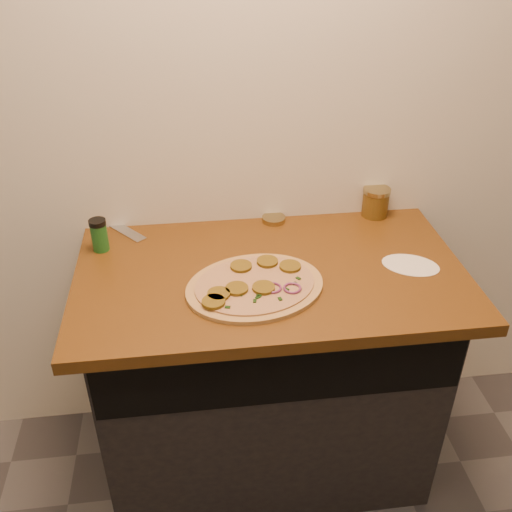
{
  "coord_description": "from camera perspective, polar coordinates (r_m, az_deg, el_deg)",
  "views": [
    {
      "loc": [
        -0.23,
        -0.03,
        1.88
      ],
      "look_at": [
        -0.04,
        1.42,
        0.95
      ],
      "focal_mm": 40.0,
      "sensor_mm": 36.0,
      "label": 1
    }
  ],
  "objects": [
    {
      "name": "cabinet",
      "position": [
        2.08,
        1.14,
        -11.65
      ],
      "size": [
        1.1,
        0.6,
        0.86
      ],
      "primitive_type": "cube",
      "color": "black",
      "rests_on": "ground"
    },
    {
      "name": "countertop",
      "position": [
        1.77,
        1.44,
        -1.85
      ],
      "size": [
        1.2,
        0.7,
        0.04
      ],
      "primitive_type": "cube",
      "color": "brown",
      "rests_on": "cabinet"
    },
    {
      "name": "pizza",
      "position": [
        1.67,
        -0.13,
        -2.97
      ],
      "size": [
        0.49,
        0.49,
        0.03
      ],
      "color": "tan",
      "rests_on": "countertop"
    },
    {
      "name": "chefs_knife",
      "position": [
        2.07,
        -14.36,
        3.35
      ],
      "size": [
        0.22,
        0.26,
        0.02
      ],
      "color": "#B7BAC1",
      "rests_on": "countertop"
    },
    {
      "name": "mason_jar_lid",
      "position": [
        2.02,
        1.79,
        3.72
      ],
      "size": [
        0.1,
        0.1,
        0.02
      ],
      "primitive_type": "cylinder",
      "rotation": [
        0.0,
        0.0,
        0.32
      ],
      "color": "#968657",
      "rests_on": "countertop"
    },
    {
      "name": "salsa_jar",
      "position": [
        2.08,
        11.87,
        5.32
      ],
      "size": [
        0.1,
        0.1,
        0.11
      ],
      "color": "maroon",
      "rests_on": "countertop"
    },
    {
      "name": "spice_shaker",
      "position": [
        1.9,
        -15.4,
        2.05
      ],
      "size": [
        0.05,
        0.05,
        0.11
      ],
      "color": "#1D5D21",
      "rests_on": "countertop"
    },
    {
      "name": "flour_spill",
      "position": [
        1.84,
        15.19,
        -0.88
      ],
      "size": [
        0.24,
        0.24,
        0.0
      ],
      "primitive_type": "cylinder",
      "rotation": [
        0.0,
        0.0,
        -0.43
      ],
      "color": "white",
      "rests_on": "countertop"
    }
  ]
}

